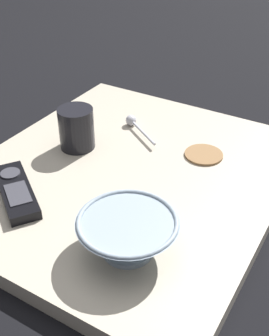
{
  "coord_description": "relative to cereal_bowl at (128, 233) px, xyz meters",
  "views": [
    {
      "loc": [
        -0.38,
        0.61,
        0.53
      ],
      "look_at": [
        -0.02,
        0.01,
        0.05
      ],
      "focal_mm": 45.86,
      "sensor_mm": 36.0,
      "label": 1
    }
  ],
  "objects": [
    {
      "name": "ground_plane",
      "position": [
        0.12,
        -0.19,
        -0.07
      ],
      "size": [
        6.0,
        6.0,
        0.0
      ],
      "primitive_type": "plane",
      "color": "black"
    },
    {
      "name": "table",
      "position": [
        0.12,
        -0.19,
        -0.05
      ],
      "size": [
        0.59,
        0.67,
        0.03
      ],
      "color": "#B7AD99",
      "rests_on": "ground"
    },
    {
      "name": "cereal_bowl",
      "position": [
        0.0,
        0.0,
        0.0
      ],
      "size": [
        0.16,
        0.16,
        0.06
      ],
      "color": "#8C9EAD",
      "rests_on": "table"
    },
    {
      "name": "coffee_mug",
      "position": [
        0.26,
        -0.21,
        0.01
      ],
      "size": [
        0.08,
        0.08,
        0.09
      ],
      "color": "black",
      "rests_on": "table"
    },
    {
      "name": "teaspoon",
      "position": [
        0.2,
        -0.35,
        -0.02
      ],
      "size": [
        0.12,
        0.08,
        0.03
      ],
      "color": "silver",
      "rests_on": "table"
    },
    {
      "name": "tv_remote_near",
      "position": [
        0.25,
        -0.01,
        -0.03
      ],
      "size": [
        0.17,
        0.14,
        0.02
      ],
      "color": "black",
      "rests_on": "table"
    },
    {
      "name": "drink_coaster",
      "position": [
        0.01,
        -0.32,
        -0.03
      ],
      "size": [
        0.08,
        0.08,
        0.01
      ],
      "color": "olive",
      "rests_on": "table"
    }
  ]
}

